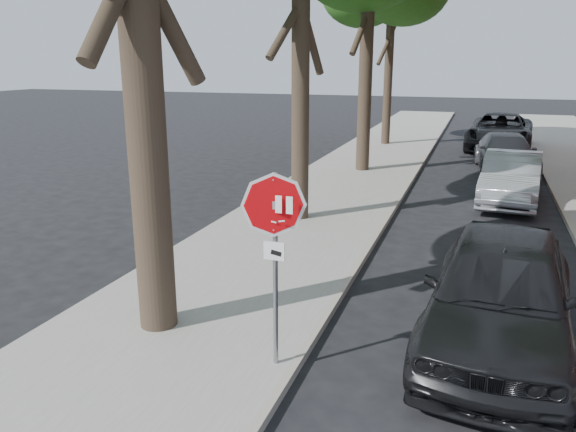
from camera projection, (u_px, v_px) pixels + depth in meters
name	position (u px, v px, depth m)	size (l,w,h in m)	color
ground	(326.00, 380.00, 7.35)	(120.00, 120.00, 0.00)	black
sidewalk_left	(347.00, 181.00, 19.05)	(4.00, 55.00, 0.12)	gray
curb_left	(408.00, 185.00, 18.42)	(0.12, 55.00, 0.13)	#9E9384
curb_right	(555.00, 196.00, 17.04)	(0.12, 55.00, 0.13)	#9E9384
stop_sign	(274.00, 233.00, 7.03)	(0.76, 0.34, 2.61)	gray
car_a	(501.00, 291.00, 8.04)	(2.00, 4.97, 1.69)	black
car_b	(511.00, 178.00, 16.31)	(1.54, 4.42, 1.46)	#A4A6AB
car_c	(506.00, 153.00, 20.79)	(1.95, 4.80, 1.39)	#545459
car_d	(500.00, 132.00, 25.99)	(2.77, 6.00, 1.67)	black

